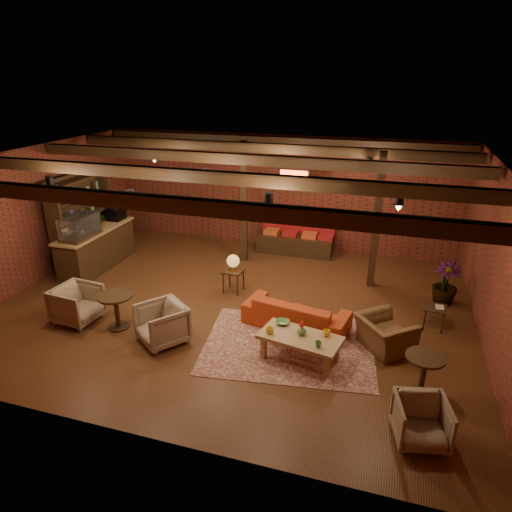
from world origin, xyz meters
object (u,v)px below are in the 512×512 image
(side_table_book, at_px, (435,309))
(armchair_b, at_px, (162,322))
(armchair_a, at_px, (77,302))
(plant_tall, at_px, (452,242))
(coffee_table, at_px, (300,338))
(round_table_left, at_px, (116,305))
(round_table_right, at_px, (424,369))
(side_table_lamp, at_px, (233,264))
(armchair_far, at_px, (422,420))
(sofa, at_px, (296,313))
(armchair_right, at_px, (385,329))

(side_table_book, bearing_deg, armchair_b, -157.45)
(armchair_a, bearing_deg, plant_tall, -61.83)
(coffee_table, bearing_deg, armchair_a, -179.96)
(round_table_left, xyz_separation_m, round_table_right, (5.76, -0.36, -0.02))
(side_table_lamp, bearing_deg, side_table_book, -4.62)
(armchair_far, xyz_separation_m, plant_tall, (0.58, 4.43, 1.09))
(coffee_table, distance_m, armchair_a, 4.63)
(armchair_b, bearing_deg, plant_tall, 69.26)
(armchair_a, bearing_deg, armchair_b, -90.07)
(sofa, height_order, armchair_b, armchair_b)
(side_table_lamp, relative_size, armchair_far, 1.28)
(sofa, xyz_separation_m, side_table_book, (2.64, 0.75, 0.13))
(side_table_lamp, xyz_separation_m, plant_tall, (4.63, 0.82, 0.75))
(round_table_right, relative_size, armchair_far, 0.99)
(sofa, distance_m, coffee_table, 1.15)
(round_table_left, xyz_separation_m, plant_tall, (6.30, 3.03, 0.95))
(armchair_a, height_order, round_table_right, armchair_a)
(side_table_lamp, distance_m, armchair_far, 5.44)
(sofa, xyz_separation_m, armchair_right, (1.73, -0.30, 0.11))
(armchair_b, distance_m, plant_tall, 6.21)
(round_table_left, xyz_separation_m, armchair_right, (5.14, 0.80, -0.08))
(round_table_left, bearing_deg, armchair_far, -13.80)
(armchair_a, xyz_separation_m, armchair_right, (6.06, 0.81, -0.01))
(sofa, distance_m, armchair_a, 4.47)
(coffee_table, height_order, side_table_book, coffee_table)
(armchair_a, xyz_separation_m, round_table_right, (6.69, -0.36, 0.05))
(coffee_table, height_order, round_table_left, coffee_table)
(round_table_right, height_order, armchair_far, armchair_far)
(side_table_lamp, bearing_deg, round_table_left, -127.12)
(round_table_left, height_order, armchair_b, armchair_b)
(armchair_a, bearing_deg, side_table_book, -69.69)
(round_table_left, bearing_deg, plant_tall, 25.67)
(coffee_table, bearing_deg, armchair_b, -175.65)
(side_table_book, bearing_deg, side_table_lamp, 175.38)
(coffee_table, bearing_deg, armchair_far, -34.85)
(sofa, height_order, armchair_a, armchair_a)
(plant_tall, bearing_deg, side_table_book, -102.25)
(sofa, xyz_separation_m, round_table_right, (2.36, -1.47, 0.17))
(armchair_right, distance_m, side_table_book, 1.39)
(armchair_a, distance_m, armchair_b, 2.04)
(coffee_table, xyz_separation_m, armchair_far, (2.01, -1.40, -0.07))
(armchair_far, bearing_deg, round_table_left, 153.46)
(coffee_table, distance_m, round_table_right, 2.09)
(sofa, height_order, side_table_book, sofa)
(armchair_a, relative_size, armchair_right, 0.89)
(round_table_left, bearing_deg, round_table_right, -3.61)
(armchair_b, distance_m, armchair_far, 4.77)
(armchair_far, bearing_deg, armchair_a, 155.37)
(coffee_table, xyz_separation_m, armchair_right, (1.43, 0.80, -0.02))
(round_table_left, distance_m, armchair_far, 5.89)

